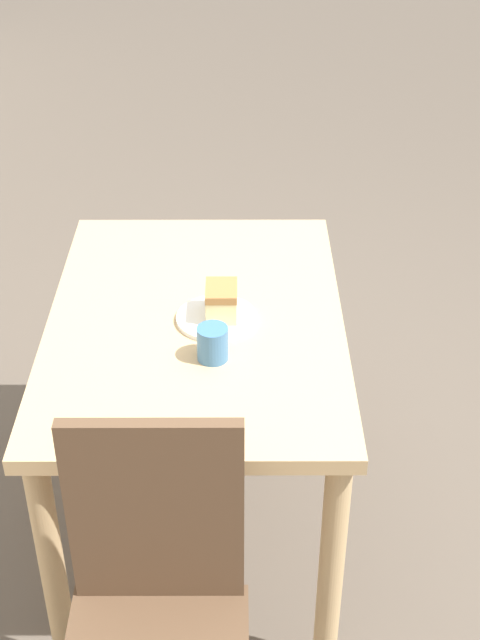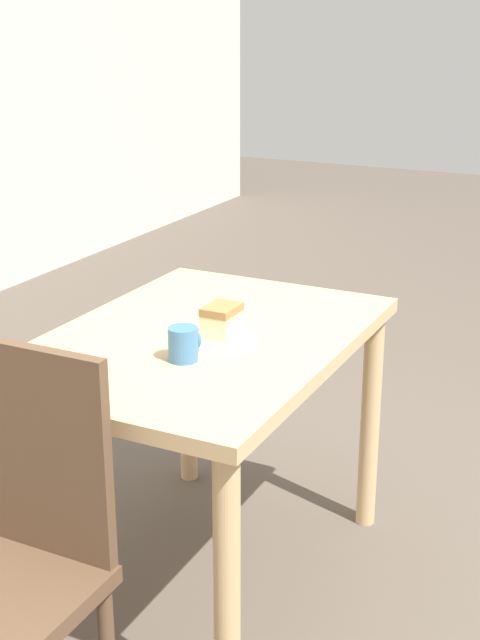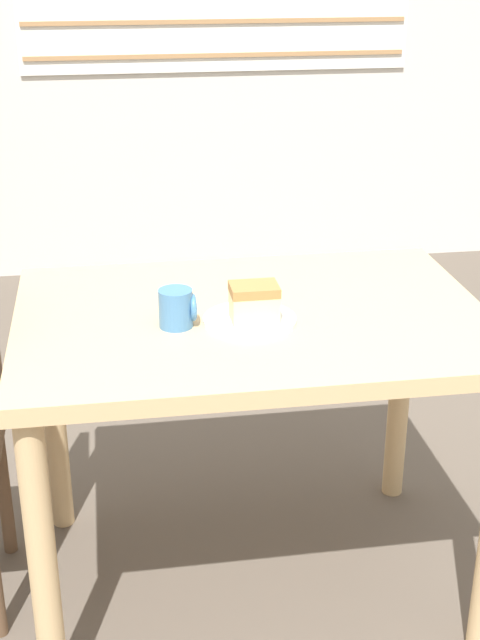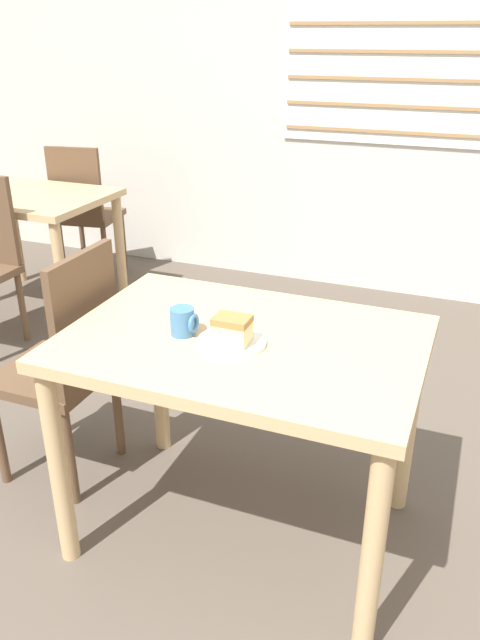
# 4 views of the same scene
# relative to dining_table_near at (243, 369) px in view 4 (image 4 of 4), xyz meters

# --- Properties ---
(wall_back) EXTENTS (10.00, 0.09, 2.80)m
(wall_back) POSITION_rel_dining_table_near_xyz_m (0.09, 2.44, 0.76)
(wall_back) COLOR beige
(wall_back) RESTS_ON ground_plane
(dining_table_near) EXTENTS (1.08, 0.75, 0.75)m
(dining_table_near) POSITION_rel_dining_table_near_xyz_m (0.00, 0.00, 0.00)
(dining_table_near) COLOR tan
(dining_table_near) RESTS_ON ground_plane
(dining_table_far) EXTENTS (0.93, 0.71, 0.71)m
(dining_table_far) POSITION_rel_dining_table_near_xyz_m (-1.91, 1.37, -0.04)
(dining_table_far) COLOR tan
(dining_table_far) RESTS_ON ground_plane
(chair_near_window) EXTENTS (0.38, 0.38, 0.92)m
(chair_near_window) POSITION_rel_dining_table_near_xyz_m (-0.72, 0.06, -0.15)
(chair_near_window) COLOR brown
(chair_near_window) RESTS_ON ground_plane
(chair_far_opposite) EXTENTS (0.44, 0.44, 0.92)m
(chair_far_opposite) POSITION_rel_dining_table_near_xyz_m (-1.90, 1.91, -0.15)
(chair_far_opposite) COLOR brown
(chair_far_opposite) RESTS_ON ground_plane
(plate) EXTENTS (0.21, 0.21, 0.01)m
(plate) POSITION_rel_dining_table_near_xyz_m (-0.02, -0.06, 0.12)
(plate) COLOR white
(plate) RESTS_ON dining_table_near
(cake_slice) EXTENTS (0.10, 0.08, 0.08)m
(cake_slice) POSITION_rel_dining_table_near_xyz_m (-0.01, -0.07, 0.16)
(cake_slice) COLOR beige
(cake_slice) RESTS_ON plate
(coffee_mug) EXTENTS (0.08, 0.07, 0.09)m
(coffee_mug) POSITION_rel_dining_table_near_xyz_m (-0.17, -0.05, 0.15)
(coffee_mug) COLOR teal
(coffee_mug) RESTS_ON dining_table_near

